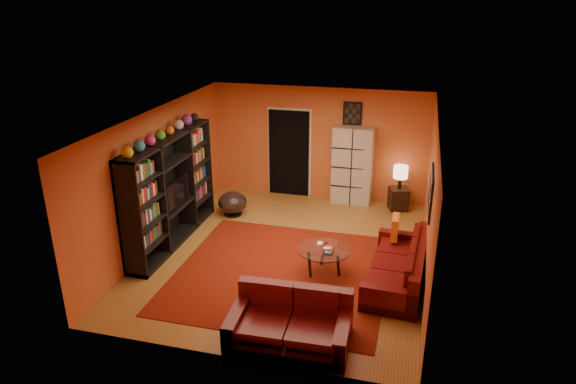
% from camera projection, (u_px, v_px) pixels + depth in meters
% --- Properties ---
extents(floor, '(6.00, 6.00, 0.00)m').
position_uv_depth(floor, '(286.00, 253.00, 9.63)').
color(floor, brown).
rests_on(floor, ground).
extents(ceiling, '(6.00, 6.00, 0.00)m').
position_uv_depth(ceiling, '(286.00, 118.00, 8.67)').
color(ceiling, white).
rests_on(ceiling, wall_back).
extents(wall_back, '(6.00, 0.00, 6.00)m').
position_uv_depth(wall_back, '(319.00, 143.00, 11.85)').
color(wall_back, '#C35B2A').
rests_on(wall_back, floor).
extents(wall_front, '(6.00, 0.00, 6.00)m').
position_uv_depth(wall_front, '(225.00, 273.00, 6.45)').
color(wall_front, '#C35B2A').
rests_on(wall_front, floor).
extents(wall_left, '(0.00, 6.00, 6.00)m').
position_uv_depth(wall_left, '(159.00, 177.00, 9.73)').
color(wall_left, '#C35B2A').
rests_on(wall_left, floor).
extents(wall_right, '(0.00, 6.00, 6.00)m').
position_uv_depth(wall_right, '(430.00, 203.00, 8.56)').
color(wall_right, '#C35B2A').
rests_on(wall_right, floor).
extents(rug, '(3.60, 3.60, 0.01)m').
position_uv_depth(rug, '(281.00, 272.00, 8.97)').
color(rug, '#57140A').
rests_on(rug, floor).
extents(doorway, '(0.95, 0.10, 2.04)m').
position_uv_depth(doorway, '(289.00, 153.00, 12.08)').
color(doorway, black).
rests_on(doorway, floor).
extents(wall_art_right, '(0.03, 1.00, 0.70)m').
position_uv_depth(wall_art_right, '(431.00, 192.00, 8.19)').
color(wall_art_right, black).
rests_on(wall_art_right, wall_right).
extents(wall_art_back, '(0.42, 0.03, 0.52)m').
position_uv_depth(wall_art_back, '(352.00, 113.00, 11.38)').
color(wall_art_back, black).
rests_on(wall_art_back, wall_back).
extents(entertainment_unit, '(0.45, 3.00, 2.10)m').
position_uv_depth(entertainment_unit, '(170.00, 190.00, 9.77)').
color(entertainment_unit, black).
rests_on(entertainment_unit, floor).
extents(tv, '(0.95, 0.12, 0.55)m').
position_uv_depth(tv, '(172.00, 194.00, 9.73)').
color(tv, black).
rests_on(tv, entertainment_unit).
extents(sofa, '(1.01, 2.21, 0.85)m').
position_uv_depth(sofa, '(402.00, 268.00, 8.58)').
color(sofa, '#48090C').
rests_on(sofa, rug).
extents(loveseat, '(1.71, 1.06, 0.85)m').
position_uv_depth(loveseat, '(291.00, 322.00, 7.19)').
color(loveseat, '#48090C').
rests_on(loveseat, rug).
extents(throw_pillow, '(0.12, 0.42, 0.42)m').
position_uv_depth(throw_pillow, '(395.00, 227.00, 9.23)').
color(throw_pillow, orange).
rests_on(throw_pillow, sofa).
extents(coffee_table, '(0.91, 0.91, 0.46)m').
position_uv_depth(coffee_table, '(324.00, 252.00, 8.82)').
color(coffee_table, silver).
rests_on(coffee_table, floor).
extents(storage_cabinet, '(0.91, 0.43, 1.79)m').
position_uv_depth(storage_cabinet, '(352.00, 166.00, 11.62)').
color(storage_cabinet, '#BBB5AD').
rests_on(storage_cabinet, floor).
extents(bowl_chair, '(0.63, 0.63, 0.52)m').
position_uv_depth(bowl_chair, '(233.00, 203.00, 11.19)').
color(bowl_chair, black).
rests_on(bowl_chair, floor).
extents(side_table, '(0.50, 0.50, 0.50)m').
position_uv_depth(side_table, '(398.00, 199.00, 11.48)').
color(side_table, black).
rests_on(side_table, floor).
extents(table_lamp, '(0.31, 0.31, 0.52)m').
position_uv_depth(table_lamp, '(401.00, 173.00, 11.25)').
color(table_lamp, black).
rests_on(table_lamp, side_table).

